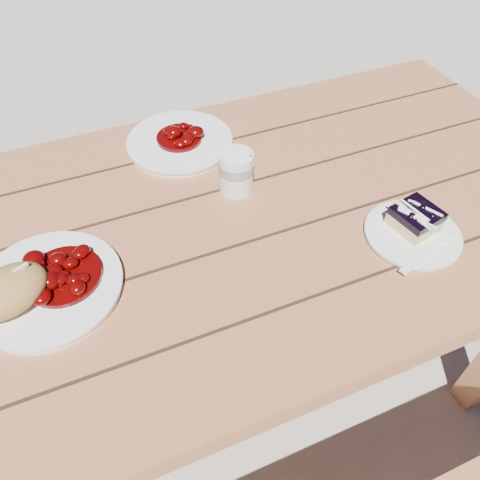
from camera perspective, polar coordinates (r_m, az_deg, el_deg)
name	(u,v)px	position (r m, az deg, el deg)	size (l,w,h in m)	color
ground	(166,411)	(1.54, -9.07, -19.88)	(60.00, 60.00, 0.00)	#AAA599
picnic_table	(133,298)	(1.03, -12.89, -6.96)	(2.00, 1.55, 0.75)	brown
main_plate	(48,288)	(0.88, -22.31, -5.44)	(0.25, 0.25, 0.02)	white
goulash_stew	(61,270)	(0.85, -20.98, -3.45)	(0.13, 0.13, 0.04)	#500302
bread_roll	(7,292)	(0.84, -26.57, -5.68)	(0.13, 0.09, 0.07)	#B18544
dessert_plate	(412,235)	(0.96, 20.26, 0.62)	(0.18, 0.18, 0.01)	white
blueberry_cake	(416,218)	(0.95, 20.62, 2.51)	(0.09, 0.09, 0.05)	#E1C87B
fork_dessert	(423,255)	(0.91, 21.41, -1.72)	(0.03, 0.16, 0.01)	white
coffee_cup	(236,172)	(0.97, -0.46, 8.30)	(0.07, 0.07, 0.09)	white
second_plate	(180,143)	(1.13, -7.33, 11.70)	(0.24, 0.24, 0.02)	white
second_stew	(179,132)	(1.11, -7.48, 12.92)	(0.11, 0.11, 0.04)	#500302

